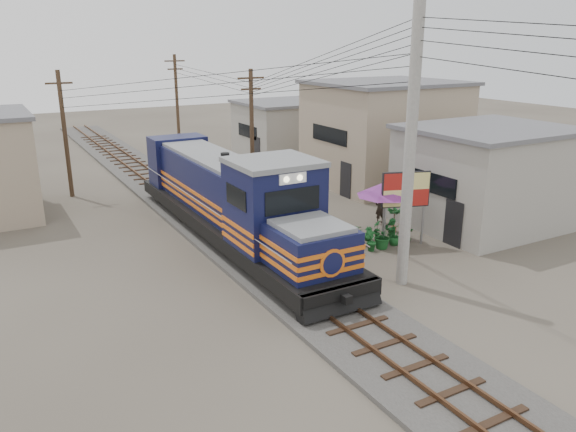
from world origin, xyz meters
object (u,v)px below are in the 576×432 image
market_umbrella (384,189)px  vendor (380,207)px  locomotive (232,201)px  billboard (406,192)px

market_umbrella → vendor: market_umbrella is taller
locomotive → billboard: 7.45m
billboard → vendor: size_ratio=2.04×
locomotive → vendor: locomotive is taller
billboard → market_umbrella: (-0.46, 0.84, -0.03)m
locomotive → vendor: (7.19, -1.23, -1.03)m
locomotive → vendor: size_ratio=10.68×
vendor → market_umbrella: bearing=50.5°
billboard → market_umbrella: 0.96m
billboard → vendor: 3.47m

